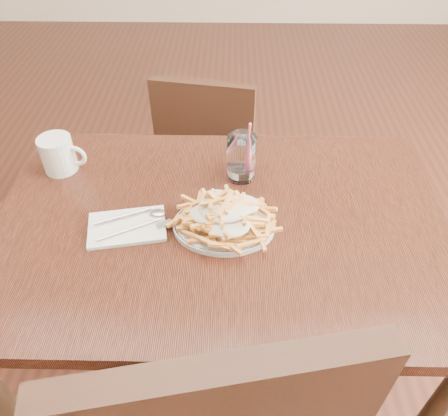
{
  "coord_description": "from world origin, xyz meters",
  "views": [
    {
      "loc": [
        0.03,
        -0.82,
        1.55
      ],
      "look_at": [
        0.01,
        -0.03,
        0.82
      ],
      "focal_mm": 35.0,
      "sensor_mm": 36.0,
      "label": 1
    }
  ],
  "objects_px": {
    "loaded_fries": "(224,212)",
    "coffee_mug": "(59,154)",
    "chair_far": "(209,152)",
    "water_glass": "(241,160)",
    "table": "(220,240)",
    "fries_plate": "(224,225)"
  },
  "relations": [
    {
      "from": "water_glass",
      "to": "chair_far",
      "type": "bearing_deg",
      "value": 103.48
    },
    {
      "from": "table",
      "to": "chair_far",
      "type": "relative_size",
      "value": 1.43
    },
    {
      "from": "table",
      "to": "loaded_fries",
      "type": "bearing_deg",
      "value": -69.81
    },
    {
      "from": "table",
      "to": "chair_far",
      "type": "distance_m",
      "value": 0.72
    },
    {
      "from": "fries_plate",
      "to": "coffee_mug",
      "type": "distance_m",
      "value": 0.55
    },
    {
      "from": "fries_plate",
      "to": "loaded_fries",
      "type": "height_order",
      "value": "loaded_fries"
    },
    {
      "from": "table",
      "to": "fries_plate",
      "type": "distance_m",
      "value": 0.09
    },
    {
      "from": "table",
      "to": "coffee_mug",
      "type": "bearing_deg",
      "value": 156.21
    },
    {
      "from": "table",
      "to": "fries_plate",
      "type": "relative_size",
      "value": 4.25
    },
    {
      "from": "loaded_fries",
      "to": "coffee_mug",
      "type": "distance_m",
      "value": 0.54
    },
    {
      "from": "water_glass",
      "to": "fries_plate",
      "type": "bearing_deg",
      "value": -101.89
    },
    {
      "from": "chair_far",
      "to": "coffee_mug",
      "type": "distance_m",
      "value": 0.71
    },
    {
      "from": "chair_far",
      "to": "water_glass",
      "type": "bearing_deg",
      "value": -76.52
    },
    {
      "from": "table",
      "to": "coffee_mug",
      "type": "xyz_separation_m",
      "value": [
        -0.48,
        0.21,
        0.13
      ]
    },
    {
      "from": "table",
      "to": "coffee_mug",
      "type": "distance_m",
      "value": 0.54
    },
    {
      "from": "chair_far",
      "to": "water_glass",
      "type": "height_order",
      "value": "water_glass"
    },
    {
      "from": "coffee_mug",
      "to": "chair_far",
      "type": "bearing_deg",
      "value": 49.45
    },
    {
      "from": "coffee_mug",
      "to": "loaded_fries",
      "type": "bearing_deg",
      "value": -26.06
    },
    {
      "from": "chair_far",
      "to": "loaded_fries",
      "type": "xyz_separation_m",
      "value": [
        0.08,
        -0.72,
        0.33
      ]
    },
    {
      "from": "table",
      "to": "loaded_fries",
      "type": "relative_size",
      "value": 4.0
    },
    {
      "from": "chair_far",
      "to": "coffee_mug",
      "type": "relative_size",
      "value": 6.15
    },
    {
      "from": "chair_far",
      "to": "fries_plate",
      "type": "distance_m",
      "value": 0.78
    }
  ]
}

